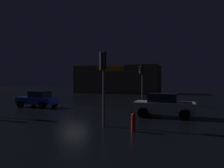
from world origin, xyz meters
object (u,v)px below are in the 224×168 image
at_px(store_building, 117,79).
at_px(car_near, 164,105).
at_px(traffic_signal_main, 103,71).
at_px(car_far, 38,99).
at_px(traffic_signal_opposite, 142,77).
at_px(fire_hydrant, 133,122).

bearing_deg(store_building, car_near, -65.75).
height_order(traffic_signal_main, car_far, traffic_signal_main).
relative_size(store_building, traffic_signal_main, 4.17).
bearing_deg(traffic_signal_opposite, fire_hydrant, -80.12).
bearing_deg(car_far, car_near, -7.43).
distance_m(car_near, fire_hydrant, 4.97).
bearing_deg(store_building, car_far, -88.86).
bearing_deg(car_far, store_building, 91.14).
bearing_deg(store_building, traffic_signal_main, -73.33).
bearing_deg(traffic_signal_opposite, car_near, -67.52).
xyz_separation_m(traffic_signal_main, car_near, (2.89, 4.13, -2.22)).
relative_size(traffic_signal_main, traffic_signal_opposite, 1.00).
bearing_deg(fire_hydrant, store_building, 109.39).
relative_size(store_building, traffic_signal_opposite, 4.18).
height_order(store_building, car_far, store_building).
bearing_deg(traffic_signal_main, store_building, 106.67).
bearing_deg(car_near, traffic_signal_main, -125.02).
distance_m(traffic_signal_main, car_far, 10.79).
xyz_separation_m(traffic_signal_main, fire_hydrant, (1.91, -0.73, -2.61)).
distance_m(traffic_signal_opposite, car_near, 8.53).
height_order(store_building, traffic_signal_opposite, store_building).
distance_m(car_far, fire_hydrant, 12.57).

